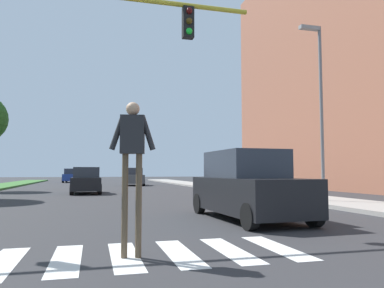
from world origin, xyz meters
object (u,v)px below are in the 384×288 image
(pedestrian_performer, at_px, (132,153))
(sedan_distant, at_px, (134,177))
(sedan_midblock, at_px, (86,181))
(suv_crossing, at_px, (247,187))
(street_lamp_right, at_px, (319,96))
(sedan_far_horizon, at_px, (72,176))

(pedestrian_performer, relative_size, sedan_distant, 0.54)
(sedan_midblock, relative_size, sedan_distant, 0.88)
(suv_crossing, distance_m, sedan_midblock, 14.92)
(pedestrian_performer, bearing_deg, sedan_distant, 83.86)
(street_lamp_right, xyz_separation_m, suv_crossing, (-4.98, -3.75, -3.66))
(sedan_midblock, distance_m, sedan_far_horizon, 25.30)
(suv_crossing, height_order, sedan_distant, suv_crossing)
(pedestrian_performer, distance_m, sedan_distant, 31.33)
(sedan_midblock, bearing_deg, street_lamp_right, -47.02)
(pedestrian_performer, xyz_separation_m, sedan_distant, (3.35, 31.14, -0.86))
(street_lamp_right, relative_size, sedan_distant, 1.62)
(sedan_distant, height_order, sedan_far_horizon, same)
(suv_crossing, bearing_deg, street_lamp_right, 36.99)
(street_lamp_right, relative_size, sedan_midblock, 1.84)
(street_lamp_right, bearing_deg, suv_crossing, -143.01)
(street_lamp_right, height_order, sedan_midblock, street_lamp_right)
(sedan_distant, bearing_deg, pedestrian_performer, -96.14)
(sedan_midblock, height_order, sedan_far_horizon, sedan_far_horizon)
(suv_crossing, bearing_deg, sedan_midblock, 108.40)
(pedestrian_performer, relative_size, sedan_midblock, 0.61)
(suv_crossing, relative_size, sedan_distant, 1.01)
(pedestrian_performer, height_order, sedan_far_horizon, pedestrian_performer)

